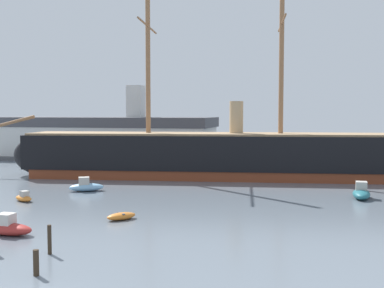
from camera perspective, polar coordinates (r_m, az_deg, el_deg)
tall_ship at (r=74.39m, az=2.53°, el=-1.26°), size 69.23×16.34×33.36m
motorboat_foreground_left at (r=43.37m, az=-20.71°, el=-9.14°), size 4.32×2.00×1.77m
dinghy_near_centre at (r=46.64m, az=-8.28°, el=-8.37°), size 2.86×3.02×0.69m
motorboat_mid_left at (r=58.61m, az=-19.12°, el=-5.96°), size 3.09×2.50×1.21m
motorboat_alongside_bow at (r=63.75m, az=-12.32°, el=-4.86°), size 4.69×3.60×1.82m
motorboat_alongside_stern at (r=60.45m, az=19.23°, el=-5.41°), size 2.23×4.79×1.97m
sailboat_far_left at (r=88.43m, az=-16.90°, el=-2.69°), size 2.73×3.66×4.69m
dinghy_distant_centre at (r=88.51m, az=6.05°, el=-2.62°), size 2.40×1.85×0.52m
mooring_piling_nearest at (r=36.71m, az=-16.36°, el=-10.70°), size 0.29×0.29×2.12m
mooring_piling_midwater at (r=32.44m, az=-17.81°, el=-13.11°), size 0.36×0.36×1.63m
dockside_warehouse_left at (r=105.99m, az=-10.63°, el=0.69°), size 52.75×16.86×15.63m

